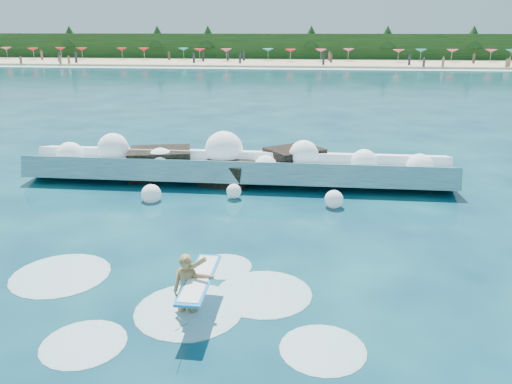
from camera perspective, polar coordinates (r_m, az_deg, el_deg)
ground at (r=14.37m, az=-6.87°, el=-6.84°), size 200.00×200.00×0.00m
beach at (r=90.90m, az=4.37°, el=14.51°), size 140.00×20.00×0.40m
wet_band at (r=79.94m, az=4.08°, el=13.90°), size 140.00×5.00×0.08m
treeline at (r=100.77m, az=4.62°, el=16.18°), size 140.00×4.00×5.00m
breaking_wave at (r=20.69m, az=-2.22°, el=2.70°), size 17.25×2.72×1.49m
rock_cluster at (r=21.10m, az=-4.03°, el=2.85°), size 8.53×3.53×1.49m
surfer_with_board at (r=11.24m, az=-7.57°, el=-10.84°), size 0.88×2.87×1.70m
wave_spray at (r=20.58m, az=-3.79°, el=3.95°), size 15.42×4.60×2.07m
surf_foam at (r=12.17m, az=-9.61°, el=-11.90°), size 8.82×5.35×0.13m
beach_umbrellas at (r=93.12m, az=4.28°, el=15.87°), size 111.24×5.98×0.50m
beachgoers at (r=90.08m, az=-3.10°, el=15.09°), size 99.95×13.92×1.94m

